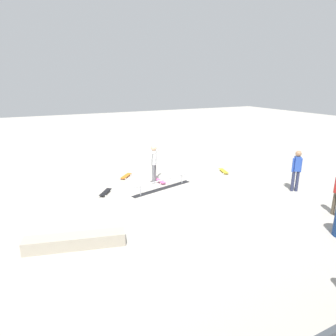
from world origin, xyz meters
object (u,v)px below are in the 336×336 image
Objects in this scene: grind_rail at (162,185)px; loose_skateboard_yellow at (224,171)px; loose_skateboard_orange at (126,176)px; bystander_blue_shirt at (297,169)px; skateboard_main at (159,181)px; loose_skateboard_black at (106,192)px; skater_main at (154,161)px; skate_ledge at (75,241)px.

grind_rail reaches higher than loose_skateboard_yellow.
loose_skateboard_orange is at bearing -81.65° from grind_rail.
skateboard_main is at bearing -6.00° from bystander_blue_shirt.
loose_skateboard_orange is (5.35, -4.53, -0.84)m from bystander_blue_shirt.
skateboard_main is at bearing 83.31° from loose_skateboard_orange.
loose_skateboard_black is (5.70, 0.23, 0.00)m from loose_skateboard_yellow.
loose_skateboard_black is (2.18, 0.35, -0.86)m from skater_main.
bystander_blue_shirt reaches higher than loose_skateboard_yellow.
skate_ledge is 3.08× the size of loose_skateboard_yellow.
skater_main is 1.71m from loose_skateboard_orange.
bystander_blue_shirt is (-4.51, 3.32, -0.02)m from skater_main.
skate_ledge is (3.86, 2.90, 0.00)m from grind_rail.
bystander_blue_shirt is at bearing -177.31° from skate_ledge.
grind_rail is 2.20m from loose_skateboard_orange.
skater_main reaches higher than loose_skateboard_black.
skateboard_main is 2.42m from loose_skateboard_black.
bystander_blue_shirt reaches higher than grind_rail.
bystander_blue_shirt is 7.37m from loose_skateboard_black.
skateboard_main is 5.46m from bystander_blue_shirt.
skate_ledge is 1.58× the size of skater_main.
bystander_blue_shirt reaches higher than skate_ledge.
grind_rail is 3.89× the size of loose_skateboard_orange.
loose_skateboard_orange is at bearing -121.53° from skate_ledge.
grind_rail is 1.12m from skater_main.
skate_ledge is 8.42m from bystander_blue_shirt.
loose_skateboard_orange is at bearing 78.35° from skater_main.
skateboard_main and loose_skateboard_yellow have the same top height.
loose_skateboard_yellow is at bearing -154.00° from skate_ledge.
grind_rail is 3.69× the size of loose_skateboard_black.
skateboard_main is at bearing 104.13° from loose_skateboard_yellow.
loose_skateboard_yellow and loose_skateboard_black have the same top height.
skateboard_main is 1.14× the size of loose_skateboard_orange.
skate_ledge reaches higher than skateboard_main.
skate_ledge is 5.48m from skateboard_main.
loose_skateboard_black is (2.40, 0.29, 0.00)m from skateboard_main.
bystander_blue_shirt is 1.96× the size of loose_skateboard_yellow.
grind_rail is at bearing 2.24° from bystander_blue_shirt.
skateboard_main is at bearing -138.13° from skate_ledge.
loose_skateboard_yellow is at bearing -50.53° from loose_skateboard_black.
loose_skateboard_orange and loose_skateboard_black have the same top height.
loose_skateboard_yellow is (-7.38, -3.60, -0.10)m from skate_ledge.
loose_skateboard_black is at bearing 107.53° from loose_skateboard_yellow.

